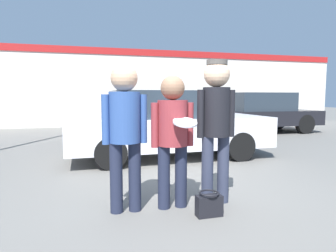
{
  "coord_description": "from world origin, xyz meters",
  "views": [
    {
      "loc": [
        -1.31,
        -3.71,
        1.38
      ],
      "look_at": [
        -0.25,
        -0.05,
        1.0
      ],
      "focal_mm": 32.0,
      "sensor_mm": 36.0,
      "label": 1
    }
  ],
  "objects_px": {
    "parked_car_near": "(167,124)",
    "shrub": "(207,114)",
    "person_left": "(125,125)",
    "person_right": "(216,117)",
    "handbag": "(209,205)",
    "parked_car_far": "(261,113)",
    "person_middle_with_frisbee": "(173,130)"
  },
  "relations": [
    {
      "from": "person_right",
      "to": "handbag",
      "type": "bearing_deg",
      "value": -123.28
    },
    {
      "from": "parked_car_near",
      "to": "person_right",
      "type": "bearing_deg",
      "value": -93.89
    },
    {
      "from": "person_right",
      "to": "handbag",
      "type": "height_order",
      "value": "person_right"
    },
    {
      "from": "person_left",
      "to": "person_middle_with_frisbee",
      "type": "height_order",
      "value": "person_left"
    },
    {
      "from": "parked_car_near",
      "to": "handbag",
      "type": "xyz_separation_m",
      "value": [
        -0.46,
        -3.39,
        -0.61
      ]
    },
    {
      "from": "person_middle_with_frisbee",
      "to": "shrub",
      "type": "distance_m",
      "value": 10.92
    },
    {
      "from": "person_left",
      "to": "parked_car_far",
      "type": "distance_m",
      "value": 8.85
    },
    {
      "from": "shrub",
      "to": "parked_car_near",
      "type": "bearing_deg",
      "value": -119.84
    },
    {
      "from": "person_middle_with_frisbee",
      "to": "shrub",
      "type": "height_order",
      "value": "person_middle_with_frisbee"
    },
    {
      "from": "parked_car_far",
      "to": "shrub",
      "type": "distance_m",
      "value": 3.46
    },
    {
      "from": "parked_car_near",
      "to": "handbag",
      "type": "distance_m",
      "value": 3.47
    },
    {
      "from": "person_middle_with_frisbee",
      "to": "parked_car_far",
      "type": "xyz_separation_m",
      "value": [
        5.47,
        6.48,
        -0.21
      ]
    },
    {
      "from": "parked_car_far",
      "to": "handbag",
      "type": "distance_m",
      "value": 8.6
    },
    {
      "from": "person_left",
      "to": "handbag",
      "type": "height_order",
      "value": "person_left"
    },
    {
      "from": "person_left",
      "to": "handbag",
      "type": "relative_size",
      "value": 5.81
    },
    {
      "from": "person_left",
      "to": "parked_car_near",
      "type": "relative_size",
      "value": 0.4
    },
    {
      "from": "parked_car_near",
      "to": "shrub",
      "type": "distance_m",
      "value": 7.89
    },
    {
      "from": "parked_car_near",
      "to": "parked_car_far",
      "type": "bearing_deg",
      "value": 36.51
    },
    {
      "from": "shrub",
      "to": "handbag",
      "type": "distance_m",
      "value": 11.13
    },
    {
      "from": "person_right",
      "to": "handbag",
      "type": "distance_m",
      "value": 1.08
    },
    {
      "from": "person_left",
      "to": "person_middle_with_frisbee",
      "type": "xyz_separation_m",
      "value": [
        0.58,
        -0.03,
        -0.08
      ]
    },
    {
      "from": "person_middle_with_frisbee",
      "to": "person_right",
      "type": "distance_m",
      "value": 0.59
    },
    {
      "from": "parked_car_far",
      "to": "shrub",
      "type": "bearing_deg",
      "value": 102.85
    },
    {
      "from": "handbag",
      "to": "parked_car_far",
      "type": "bearing_deg",
      "value": 53.11
    },
    {
      "from": "parked_car_near",
      "to": "shrub",
      "type": "bearing_deg",
      "value": 60.16
    },
    {
      "from": "person_middle_with_frisbee",
      "to": "handbag",
      "type": "relative_size",
      "value": 5.41
    },
    {
      "from": "person_left",
      "to": "shrub",
      "type": "relative_size",
      "value": 1.65
    },
    {
      "from": "person_left",
      "to": "person_right",
      "type": "bearing_deg",
      "value": -1.27
    },
    {
      "from": "parked_car_near",
      "to": "handbag",
      "type": "bearing_deg",
      "value": -97.68
    },
    {
      "from": "person_left",
      "to": "person_right",
      "type": "xyz_separation_m",
      "value": [
        1.15,
        -0.03,
        0.07
      ]
    },
    {
      "from": "person_middle_with_frisbee",
      "to": "person_right",
      "type": "height_order",
      "value": "person_right"
    },
    {
      "from": "parked_car_far",
      "to": "parked_car_near",
      "type": "bearing_deg",
      "value": -143.49
    }
  ]
}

